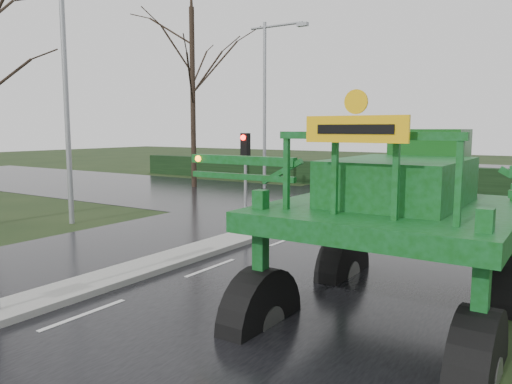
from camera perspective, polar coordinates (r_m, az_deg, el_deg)
The scene contains 11 objects.
ground at distance 10.68m, azimuth -19.04°, elevation -13.22°, with size 140.00×140.00×0.00m, color black.
road_main at distance 18.29m, azimuth 6.65°, elevation -4.35°, with size 14.00×80.00×0.02m, color black.
road_cross at distance 23.72m, azimuth 13.21°, elevation -1.83°, with size 80.00×12.00×0.02m, color black.
median_island at distance 13.46m, azimuth -12.25°, elevation -8.34°, with size 1.20×10.00×0.16m, color gray.
hedge_row at distance 31.21m, azimuth 18.35°, elevation 1.51°, with size 44.00×0.90×1.50m, color black.
traffic_signal_mid at distance 16.45m, azimuth -1.23°, elevation 3.50°, with size 0.26×0.33×3.52m.
street_light_left_near at distance 20.33m, azimuth -20.51°, elevation 13.36°, with size 3.85×0.30×10.00m.
street_light_left_far at distance 30.75m, azimuth 1.48°, elevation 11.57°, with size 3.85×0.30×10.00m.
tree_left_far at distance 31.79m, azimuth -7.28°, elevation 13.47°, with size 7.70×7.70×13.26m.
crop_sprayer at distance 9.37m, azimuth 1.37°, elevation 0.24°, with size 9.54×5.95×5.33m.
white_sedan at distance 24.37m, azimuth 19.81°, elevation -1.84°, with size 1.32×3.79×1.25m, color silver.
Camera 1 is at (8.03, -6.02, 3.66)m, focal length 35.00 mm.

